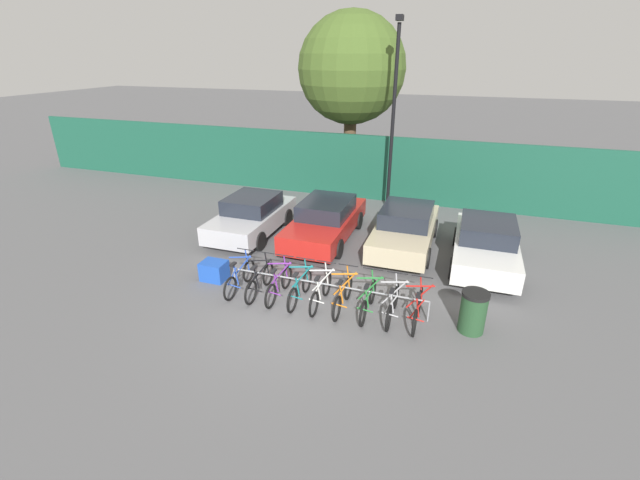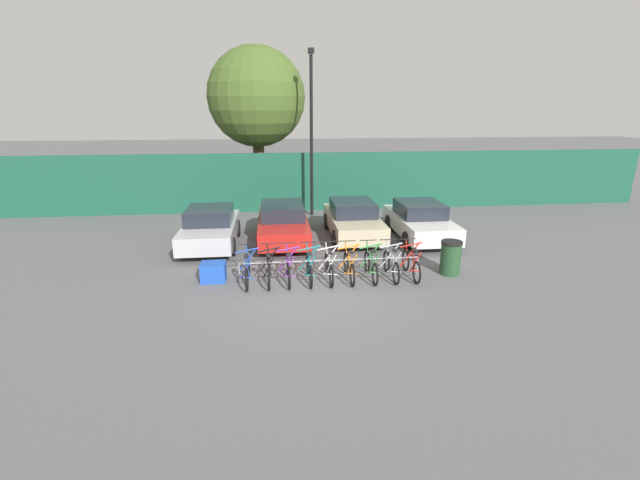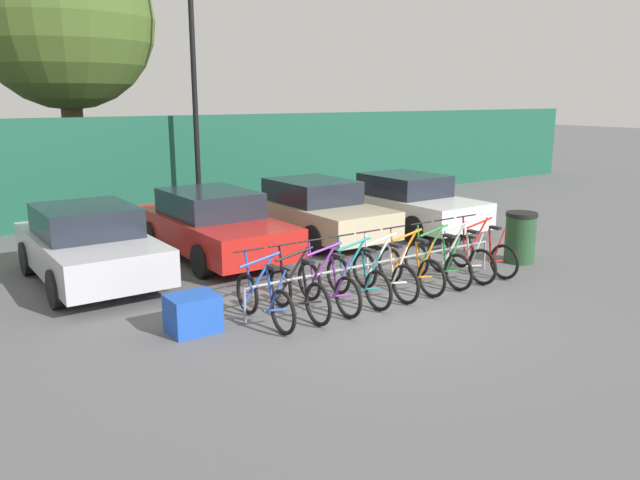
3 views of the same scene
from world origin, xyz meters
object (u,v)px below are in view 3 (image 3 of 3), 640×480
(car_white, at_px, (406,202))
(bike_rack, at_px, (381,265))
(bicycle_black, at_px, (298,292))
(bicycle_silver, at_px, (460,258))
(bicycle_teal, at_px, (358,280))
(trash_bin, at_px, (520,237))
(car_red, at_px, (212,224))
(tree_behind_hoarding, at_px, (64,21))
(bicycle_orange, at_px, (410,269))
(bicycle_purple, at_px, (328,286))
(car_beige, at_px, (314,210))
(bicycle_white, at_px, (384,274))
(lamp_post, at_px, (194,70))
(bicycle_green, at_px, (437,263))
(bicycle_blue, at_px, (264,299))
(car_silver, at_px, (89,245))
(cargo_crate, at_px, (193,313))

(car_white, bearing_deg, bike_rack, -137.06)
(bicycle_black, bearing_deg, bicycle_silver, 3.12)
(car_white, bearing_deg, bicycle_black, -146.36)
(bicycle_teal, xyz_separation_m, trash_bin, (4.28, 0.09, 0.14))
(bike_rack, xyz_separation_m, car_red, (-1.28, 3.96, 0.19))
(car_red, xyz_separation_m, tree_behind_hoarding, (-0.99, 6.66, 4.60))
(bicycle_orange, height_order, trash_bin, bicycle_orange)
(bicycle_purple, relative_size, car_beige, 0.40)
(car_white, bearing_deg, bicycle_white, -136.35)
(bike_rack, height_order, bicycle_white, bicycle_white)
(lamp_post, bearing_deg, bicycle_green, -82.80)
(bicycle_blue, xyz_separation_m, car_silver, (-1.51, 3.70, 0.31))
(bike_rack, bearing_deg, bicycle_green, -7.16)
(bicycle_green, height_order, trash_bin, bicycle_green)
(car_beige, bearing_deg, car_red, -176.14)
(bicycle_purple, xyz_separation_m, bicycle_green, (2.42, 0.00, 0.00))
(bicycle_white, distance_m, cargo_crate, 3.36)
(car_silver, relative_size, tree_behind_hoarding, 0.52)
(bicycle_teal, height_order, tree_behind_hoarding, tree_behind_hoarding)
(car_white, height_order, tree_behind_hoarding, tree_behind_hoarding)
(lamp_post, distance_m, trash_bin, 9.28)
(car_silver, bearing_deg, bicycle_silver, -33.02)
(car_silver, distance_m, trash_bin, 8.37)
(bicycle_blue, relative_size, cargo_crate, 2.44)
(bicycle_black, relative_size, bicycle_green, 1.00)
(trash_bin, bearing_deg, lamp_post, 113.75)
(car_beige, relative_size, tree_behind_hoarding, 0.56)
(lamp_post, distance_m, cargo_crate, 9.23)
(car_white, xyz_separation_m, trash_bin, (-0.30, -3.72, -0.17))
(bicycle_silver, bearing_deg, car_silver, 144.61)
(bicycle_white, bearing_deg, bicycle_blue, 177.55)
(trash_bin, distance_m, cargo_crate, 7.05)
(bicycle_white, bearing_deg, car_beige, 68.36)
(bicycle_blue, relative_size, bicycle_silver, 1.00)
(bicycle_blue, bearing_deg, tree_behind_hoarding, 89.95)
(bicycle_purple, bearing_deg, trash_bin, 4.35)
(bike_rack, height_order, bicycle_green, bicycle_green)
(bicycle_silver, distance_m, car_silver, 6.80)
(car_beige, bearing_deg, cargo_crate, -140.51)
(bike_rack, xyz_separation_m, bicycle_white, (-0.06, -0.15, -0.13))
(bicycle_white, xyz_separation_m, bicycle_silver, (1.85, 0.00, 0.00))
(lamp_post, relative_size, cargo_crate, 10.32)
(bicycle_teal, bearing_deg, bicycle_black, 177.32)
(car_beige, relative_size, car_white, 1.03)
(bicycle_white, height_order, car_red, car_red)
(bicycle_orange, xyz_separation_m, trash_bin, (3.11, 0.09, 0.14))
(bike_rack, height_order, car_beige, car_beige)
(bicycle_purple, xyz_separation_m, car_silver, (-2.67, 3.70, 0.31))
(bicycle_black, relative_size, bicycle_silver, 1.00)
(bike_rack, relative_size, bicycle_silver, 3.12)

